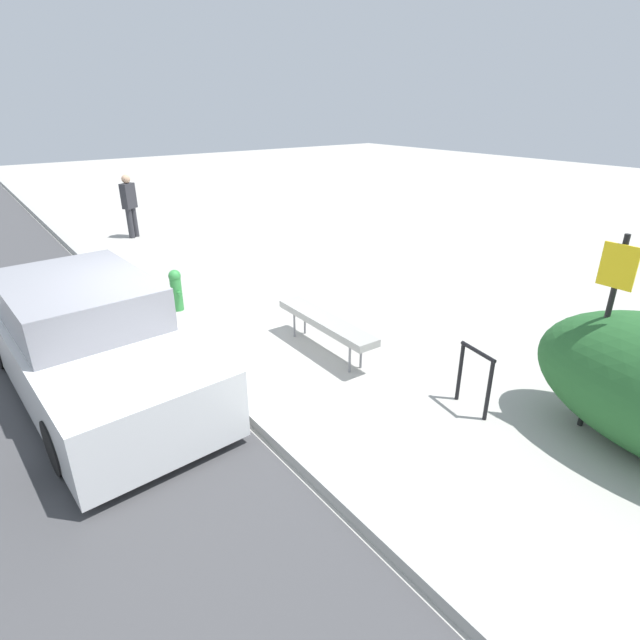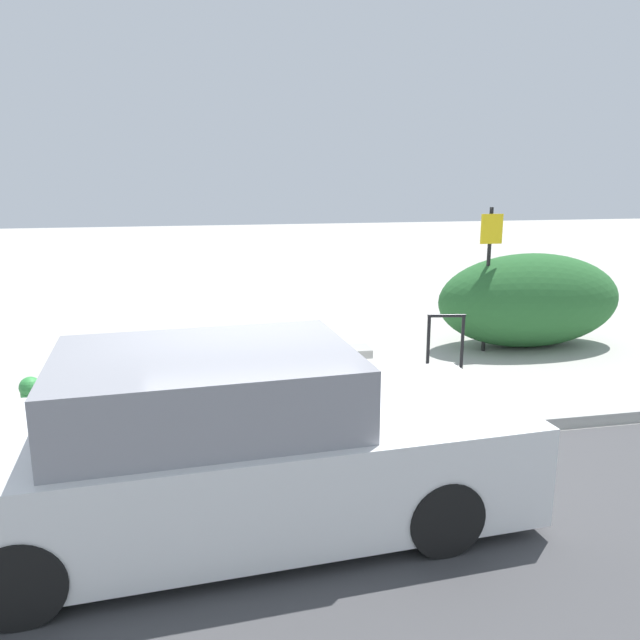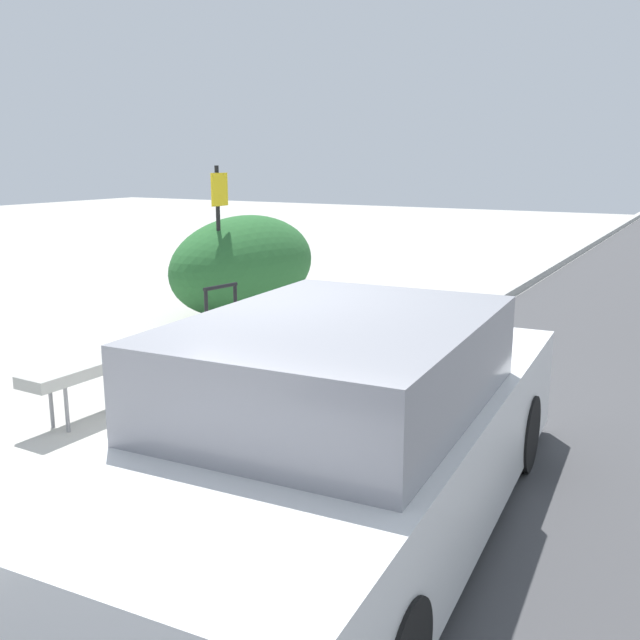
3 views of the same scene
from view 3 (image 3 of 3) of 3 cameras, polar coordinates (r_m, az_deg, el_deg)
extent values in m
plane|color=#ADAAA3|center=(5.85, -7.24, -11.45)|extent=(60.00, 60.00, 0.00)
cube|color=#A8A8A3|center=(5.82, -7.26, -10.86)|extent=(60.00, 0.20, 0.13)
cylinder|color=gray|center=(6.77, -19.61, -6.68)|extent=(0.04, 0.04, 0.44)
cylinder|color=gray|center=(7.70, -11.47, -3.84)|extent=(0.04, 0.04, 0.44)
cylinder|color=gray|center=(6.92, -20.70, -6.34)|extent=(0.04, 0.04, 0.44)
cylinder|color=gray|center=(7.84, -12.58, -3.61)|extent=(0.04, 0.04, 0.44)
cube|color=#999993|center=(7.21, -15.96, -2.96)|extent=(2.05, 0.41, 0.11)
cylinder|color=black|center=(9.08, -9.05, -0.05)|extent=(0.05, 0.05, 0.80)
cylinder|color=black|center=(9.41, -6.76, 0.47)|extent=(0.05, 0.05, 0.80)
cylinder|color=black|center=(9.17, -7.96, 2.66)|extent=(0.55, 0.15, 0.05)
cylinder|color=black|center=(10.36, -8.08, 5.77)|extent=(0.06, 0.06, 2.30)
cube|color=yellow|center=(10.27, -8.05, 10.30)|extent=(0.36, 0.02, 0.46)
ellipsoid|color=#28602D|center=(11.18, -5.99, 4.38)|extent=(3.14, 1.52, 1.54)
cylinder|color=black|center=(6.32, 0.89, -6.55)|extent=(0.61, 0.22, 0.60)
cylinder|color=black|center=(5.85, 15.86, -8.65)|extent=(0.61, 0.22, 0.60)
cylinder|color=black|center=(4.12, -17.62, -18.38)|extent=(0.61, 0.22, 0.60)
cube|color=white|center=(4.68, 2.49, -10.74)|extent=(4.80, 2.08, 0.81)
cube|color=gray|center=(4.29, 1.57, -3.46)|extent=(2.35, 1.75, 0.57)
camera|label=1|loc=(10.34, 25.84, 17.83)|focal=28.00mm
camera|label=2|loc=(4.51, 68.30, 9.98)|focal=35.00mm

